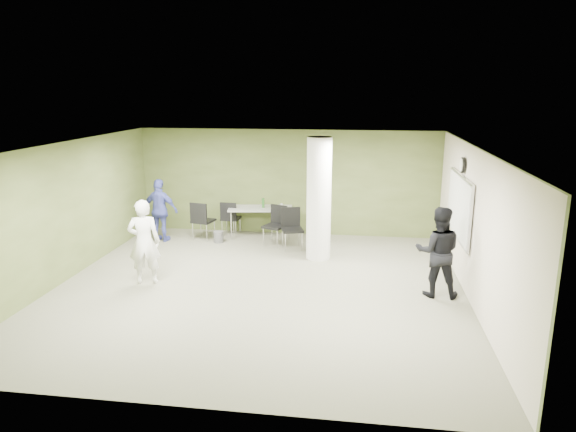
# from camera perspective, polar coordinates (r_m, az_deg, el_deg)

# --- Properties ---
(floor) EXTENTS (8.00, 8.00, 0.00)m
(floor) POSITION_cam_1_polar(r_m,az_deg,el_deg) (10.28, -3.21, -7.92)
(floor) COLOR #5B5C48
(floor) RESTS_ON ground
(ceiling) EXTENTS (8.00, 8.00, 0.00)m
(ceiling) POSITION_cam_1_polar(r_m,az_deg,el_deg) (9.60, -3.44, 7.78)
(ceiling) COLOR white
(ceiling) RESTS_ON wall_back
(wall_back) EXTENTS (8.00, 2.80, 0.02)m
(wall_back) POSITION_cam_1_polar(r_m,az_deg,el_deg) (13.71, -0.04, 3.76)
(wall_back) COLOR #455026
(wall_back) RESTS_ON floor
(wall_left) EXTENTS (0.02, 8.00, 2.80)m
(wall_left) POSITION_cam_1_polar(r_m,az_deg,el_deg) (11.32, -23.59, 0.39)
(wall_left) COLOR #455026
(wall_left) RESTS_ON floor
(wall_right_cream) EXTENTS (0.02, 8.00, 2.80)m
(wall_right_cream) POSITION_cam_1_polar(r_m,az_deg,el_deg) (9.89, 20.05, -1.13)
(wall_right_cream) COLOR beige
(wall_right_cream) RESTS_ON floor
(column) EXTENTS (0.56, 0.56, 2.80)m
(column) POSITION_cam_1_polar(r_m,az_deg,el_deg) (11.65, 3.45, 1.90)
(column) COLOR silver
(column) RESTS_ON floor
(whiteboard) EXTENTS (0.05, 2.30, 1.30)m
(whiteboard) POSITION_cam_1_polar(r_m,az_deg,el_deg) (10.99, 18.46, 1.00)
(whiteboard) COLOR silver
(whiteboard) RESTS_ON wall_right_cream
(wall_clock) EXTENTS (0.06, 0.32, 0.32)m
(wall_clock) POSITION_cam_1_polar(r_m,az_deg,el_deg) (10.85, 18.82, 5.38)
(wall_clock) COLOR black
(wall_clock) RESTS_ON wall_right_cream
(folding_table) EXTENTS (1.75, 0.95, 1.04)m
(folding_table) POSITION_cam_1_polar(r_m,az_deg,el_deg) (13.51, -3.04, 0.74)
(folding_table) COLOR gray
(folding_table) RESTS_ON floor
(wastebasket) EXTENTS (0.25, 0.25, 0.29)m
(wastebasket) POSITION_cam_1_polar(r_m,az_deg,el_deg) (13.25, -7.73, -2.31)
(wastebasket) COLOR #4C4C4C
(wastebasket) RESTS_ON floor
(chair_back_left) EXTENTS (0.60, 0.60, 1.01)m
(chair_back_left) POSITION_cam_1_polar(r_m,az_deg,el_deg) (13.41, -9.60, -0.21)
(chair_back_left) COLOR black
(chair_back_left) RESTS_ON floor
(chair_back_right) EXTENTS (0.49, 0.49, 0.93)m
(chair_back_right) POSITION_cam_1_polar(r_m,az_deg,el_deg) (13.73, -6.48, 0.02)
(chair_back_right) COLOR black
(chair_back_right) RESTS_ON floor
(chair_table_left) EXTENTS (0.64, 0.64, 0.99)m
(chair_table_left) POSITION_cam_1_polar(r_m,az_deg,el_deg) (12.89, -1.31, -0.65)
(chair_table_left) COLOR black
(chair_table_left) RESTS_ON floor
(chair_table_right) EXTENTS (0.62, 0.62, 1.00)m
(chair_table_right) POSITION_cam_1_polar(r_m,az_deg,el_deg) (12.57, 0.40, -0.99)
(chair_table_right) COLOR black
(chair_table_right) RESTS_ON floor
(woman_white) EXTENTS (0.72, 0.56, 1.73)m
(woman_white) POSITION_cam_1_polar(r_m,az_deg,el_deg) (10.62, -15.70, -2.79)
(woman_white) COLOR white
(woman_white) RESTS_ON floor
(man_black) EXTENTS (0.88, 0.70, 1.73)m
(man_black) POSITION_cam_1_polar(r_m,az_deg,el_deg) (10.01, 16.33, -3.85)
(man_black) COLOR black
(man_black) RESTS_ON floor
(man_blue) EXTENTS (0.99, 0.51, 1.62)m
(man_blue) POSITION_cam_1_polar(r_m,az_deg,el_deg) (13.48, -14.00, 0.60)
(man_blue) COLOR #3E469A
(man_blue) RESTS_ON floor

